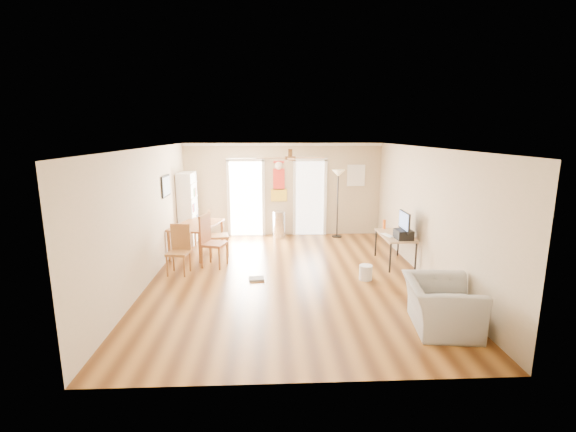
{
  "coord_description": "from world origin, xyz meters",
  "views": [
    {
      "loc": [
        -0.38,
        -7.69,
        2.89
      ],
      "look_at": [
        0.0,
        0.6,
        1.15
      ],
      "focal_mm": 24.97,
      "sensor_mm": 36.0,
      "label": 1
    }
  ],
  "objects_px": {
    "dining_chair_near": "(178,250)",
    "trash_can": "(279,225)",
    "torchiere_lamp": "(338,204)",
    "bookshelf": "(188,208)",
    "dining_table": "(197,239)",
    "armchair": "(441,305)",
    "computer_desk": "(395,249)",
    "dining_chair_right_b": "(214,241)",
    "wastebasket_a": "(366,272)",
    "dining_chair_right_a": "(219,234)",
    "printer": "(403,234)"
  },
  "relations": [
    {
      "from": "dining_chair_right_b",
      "to": "dining_chair_near",
      "type": "distance_m",
      "value": 0.83
    },
    {
      "from": "printer",
      "to": "armchair",
      "type": "bearing_deg",
      "value": -98.63
    },
    {
      "from": "dining_chair_right_a",
      "to": "wastebasket_a",
      "type": "bearing_deg",
      "value": -129.11
    },
    {
      "from": "dining_chair_right_a",
      "to": "printer",
      "type": "distance_m",
      "value": 4.21
    },
    {
      "from": "torchiere_lamp",
      "to": "armchair",
      "type": "xyz_separation_m",
      "value": [
        0.66,
        -5.4,
        -0.58
      ]
    },
    {
      "from": "dining_table",
      "to": "torchiere_lamp",
      "type": "xyz_separation_m",
      "value": [
        3.64,
        1.39,
        0.58
      ]
    },
    {
      "from": "bookshelf",
      "to": "dining_table",
      "type": "distance_m",
      "value": 1.21
    },
    {
      "from": "trash_can",
      "to": "printer",
      "type": "bearing_deg",
      "value": -46.51
    },
    {
      "from": "computer_desk",
      "to": "dining_table",
      "type": "bearing_deg",
      "value": 167.68
    },
    {
      "from": "bookshelf",
      "to": "dining_chair_right_b",
      "type": "distance_m",
      "value": 2.23
    },
    {
      "from": "dining_chair_right_b",
      "to": "computer_desk",
      "type": "relative_size",
      "value": 0.91
    },
    {
      "from": "bookshelf",
      "to": "computer_desk",
      "type": "relative_size",
      "value": 1.51
    },
    {
      "from": "dining_table",
      "to": "computer_desk",
      "type": "relative_size",
      "value": 1.18
    },
    {
      "from": "dining_table",
      "to": "wastebasket_a",
      "type": "xyz_separation_m",
      "value": [
        3.67,
        -1.96,
        -0.21
      ]
    },
    {
      "from": "printer",
      "to": "armchair",
      "type": "height_order",
      "value": "printer"
    },
    {
      "from": "torchiere_lamp",
      "to": "printer",
      "type": "relative_size",
      "value": 4.91
    },
    {
      "from": "dining_chair_right_b",
      "to": "dining_chair_near",
      "type": "relative_size",
      "value": 1.12
    },
    {
      "from": "dining_table",
      "to": "bookshelf",
      "type": "bearing_deg",
      "value": 111.51
    },
    {
      "from": "dining_chair_right_a",
      "to": "computer_desk",
      "type": "xyz_separation_m",
      "value": [
        3.99,
        -0.78,
        -0.21
      ]
    },
    {
      "from": "wastebasket_a",
      "to": "dining_table",
      "type": "bearing_deg",
      "value": 151.83
    },
    {
      "from": "dining_chair_near",
      "to": "torchiere_lamp",
      "type": "distance_m",
      "value": 4.74
    },
    {
      "from": "computer_desk",
      "to": "dining_chair_right_b",
      "type": "bearing_deg",
      "value": 179.94
    },
    {
      "from": "dining_chair_near",
      "to": "computer_desk",
      "type": "height_order",
      "value": "dining_chair_near"
    },
    {
      "from": "computer_desk",
      "to": "armchair",
      "type": "xyz_separation_m",
      "value": [
        -0.24,
        -3.02,
        0.03
      ]
    },
    {
      "from": "dining_chair_right_b",
      "to": "armchair",
      "type": "relative_size",
      "value": 1.01
    },
    {
      "from": "armchair",
      "to": "torchiere_lamp",
      "type": "bearing_deg",
      "value": 14.48
    },
    {
      "from": "torchiere_lamp",
      "to": "dining_chair_right_a",
      "type": "bearing_deg",
      "value": -152.65
    },
    {
      "from": "printer",
      "to": "armchair",
      "type": "relative_size",
      "value": 0.34
    },
    {
      "from": "dining_chair_right_a",
      "to": "wastebasket_a",
      "type": "distance_m",
      "value": 3.59
    },
    {
      "from": "bookshelf",
      "to": "trash_can",
      "type": "xyz_separation_m",
      "value": [
        2.41,
        0.39,
        -0.56
      ]
    },
    {
      "from": "torchiere_lamp",
      "to": "wastebasket_a",
      "type": "xyz_separation_m",
      "value": [
        0.02,
        -3.35,
        -0.79
      ]
    },
    {
      "from": "bookshelf",
      "to": "wastebasket_a",
      "type": "bearing_deg",
      "value": -40.52
    },
    {
      "from": "dining_chair_right_a",
      "to": "armchair",
      "type": "height_order",
      "value": "dining_chair_right_a"
    },
    {
      "from": "dining_chair_near",
      "to": "armchair",
      "type": "xyz_separation_m",
      "value": [
        4.43,
        -2.56,
        -0.14
      ]
    },
    {
      "from": "dining_table",
      "to": "torchiere_lamp",
      "type": "bearing_deg",
      "value": 20.83
    },
    {
      "from": "bookshelf",
      "to": "printer",
      "type": "bearing_deg",
      "value": -29.51
    },
    {
      "from": "trash_can",
      "to": "computer_desk",
      "type": "xyz_separation_m",
      "value": [
        2.52,
        -2.38,
        -0.04
      ]
    },
    {
      "from": "wastebasket_a",
      "to": "torchiere_lamp",
      "type": "bearing_deg",
      "value": 90.37
    },
    {
      "from": "torchiere_lamp",
      "to": "computer_desk",
      "type": "bearing_deg",
      "value": -69.36
    },
    {
      "from": "dining_chair_near",
      "to": "armchair",
      "type": "bearing_deg",
      "value": -22.23
    },
    {
      "from": "dining_chair_right_b",
      "to": "wastebasket_a",
      "type": "height_order",
      "value": "dining_chair_right_b"
    },
    {
      "from": "armchair",
      "to": "dining_chair_near",
      "type": "bearing_deg",
      "value": 67.5
    },
    {
      "from": "printer",
      "to": "trash_can",
      "type": "bearing_deg",
      "value": 131.26
    },
    {
      "from": "dining_chair_right_a",
      "to": "dining_chair_right_b",
      "type": "relative_size",
      "value": 0.95
    },
    {
      "from": "bookshelf",
      "to": "trash_can",
      "type": "height_order",
      "value": "bookshelf"
    },
    {
      "from": "dining_chair_near",
      "to": "trash_can",
      "type": "relative_size",
      "value": 1.36
    },
    {
      "from": "wastebasket_a",
      "to": "bookshelf",
      "type": "bearing_deg",
      "value": 143.89
    },
    {
      "from": "torchiere_lamp",
      "to": "armchair",
      "type": "height_order",
      "value": "torchiere_lamp"
    },
    {
      "from": "dining_chair_right_b",
      "to": "computer_desk",
      "type": "height_order",
      "value": "dining_chair_right_b"
    },
    {
      "from": "dining_table",
      "to": "dining_chair_right_a",
      "type": "xyz_separation_m",
      "value": [
        0.55,
        -0.21,
        0.18
      ]
    }
  ]
}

